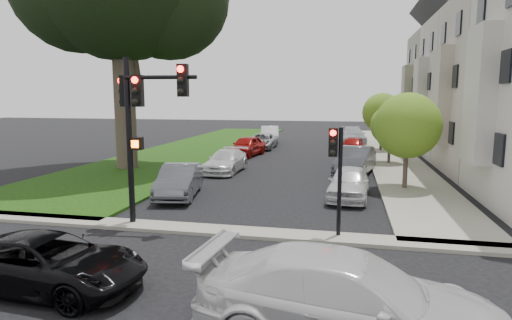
% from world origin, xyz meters
% --- Properties ---
extents(ground, '(140.00, 140.00, 0.00)m').
position_xyz_m(ground, '(0.00, 0.00, 0.00)').
color(ground, black).
rests_on(ground, ground).
extents(grass_strip, '(8.00, 44.00, 0.12)m').
position_xyz_m(grass_strip, '(-9.00, 24.00, 0.06)').
color(grass_strip, black).
rests_on(grass_strip, ground).
extents(sidewalk_right, '(3.50, 44.00, 0.12)m').
position_xyz_m(sidewalk_right, '(6.75, 24.00, 0.06)').
color(sidewalk_right, gray).
rests_on(sidewalk_right, ground).
extents(sidewalk_cross, '(60.00, 1.00, 0.12)m').
position_xyz_m(sidewalk_cross, '(0.00, 2.00, 0.06)').
color(sidewalk_cross, gray).
rests_on(sidewalk_cross, ground).
extents(house_c, '(7.70, 7.55, 15.97)m').
position_xyz_m(house_c, '(12.45, 23.00, 6.93)').
color(house_c, '#BAAEA5').
rests_on(house_c, ground).
extents(house_d, '(7.70, 7.55, 15.97)m').
position_xyz_m(house_d, '(12.45, 30.50, 6.93)').
color(house_d, gray).
rests_on(house_d, ground).
extents(small_tree_a, '(3.09, 3.09, 4.64)m').
position_xyz_m(small_tree_a, '(6.20, 10.10, 3.09)').
color(small_tree_a, '#4B3D2F').
rests_on(small_tree_a, ground).
extents(small_tree_b, '(2.59, 2.59, 3.88)m').
position_xyz_m(small_tree_b, '(6.20, 18.22, 2.58)').
color(small_tree_b, '#4B3D2F').
rests_on(small_tree_b, ground).
extents(small_tree_c, '(3.18, 3.18, 4.77)m').
position_xyz_m(small_tree_c, '(6.20, 25.36, 3.17)').
color(small_tree_c, '#4B3D2F').
rests_on(small_tree_c, ground).
extents(traffic_signal_main, '(2.80, 0.73, 5.72)m').
position_xyz_m(traffic_signal_main, '(-3.35, 2.24, 3.94)').
color(traffic_signal_main, black).
rests_on(traffic_signal_main, ground).
extents(traffic_signal_secondary, '(0.44, 0.36, 3.51)m').
position_xyz_m(traffic_signal_secondary, '(3.12, 2.19, 2.45)').
color(traffic_signal_secondary, black).
rests_on(traffic_signal_secondary, ground).
extents(car_cross_near, '(4.70, 2.35, 1.28)m').
position_xyz_m(car_cross_near, '(-3.24, -2.85, 0.64)').
color(car_cross_near, black).
rests_on(car_cross_near, ground).
extents(car_cross_far, '(5.85, 2.87, 1.64)m').
position_xyz_m(car_cross_far, '(3.53, -3.63, 0.82)').
color(car_cross_far, silver).
rests_on(car_cross_far, ground).
extents(car_parked_0, '(1.98, 4.28, 1.42)m').
position_xyz_m(car_parked_0, '(3.57, 7.74, 0.71)').
color(car_parked_0, silver).
rests_on(car_parked_0, ground).
extents(car_parked_1, '(2.61, 5.07, 1.59)m').
position_xyz_m(car_parked_1, '(3.95, 13.94, 0.80)').
color(car_parked_1, '#3F4247').
rests_on(car_parked_1, ground).
extents(car_parked_2, '(2.26, 4.68, 1.28)m').
position_xyz_m(car_parked_2, '(3.92, 16.92, 0.64)').
color(car_parked_2, '#3F4247').
rests_on(car_parked_2, ground).
extents(car_parked_3, '(2.09, 4.26, 1.40)m').
position_xyz_m(car_parked_3, '(3.91, 22.76, 0.70)').
color(car_parked_3, maroon).
rests_on(car_parked_3, ground).
extents(car_parked_4, '(2.68, 5.57, 1.57)m').
position_xyz_m(car_parked_4, '(4.00, 30.67, 0.78)').
color(car_parked_4, '#999BA0').
rests_on(car_parked_4, ground).
extents(car_parked_5, '(2.33, 4.59, 1.44)m').
position_xyz_m(car_parked_5, '(-3.82, 6.55, 0.72)').
color(car_parked_5, '#3F4247').
rests_on(car_parked_5, ground).
extents(car_parked_6, '(1.97, 4.59, 1.32)m').
position_xyz_m(car_parked_6, '(-3.55, 13.10, 0.66)').
color(car_parked_6, silver).
rests_on(car_parked_6, ground).
extents(car_parked_7, '(2.49, 4.70, 1.52)m').
position_xyz_m(car_parked_7, '(-3.95, 20.22, 0.76)').
color(car_parked_7, maroon).
rests_on(car_parked_7, ground).
extents(car_parked_8, '(2.26, 4.81, 1.33)m').
position_xyz_m(car_parked_8, '(-3.72, 24.99, 0.66)').
color(car_parked_8, '#999BA0').
rests_on(car_parked_8, ground).
extents(car_parked_9, '(2.49, 5.06, 1.59)m').
position_xyz_m(car_parked_9, '(-3.96, 30.19, 0.80)').
color(car_parked_9, silver).
rests_on(car_parked_9, ground).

